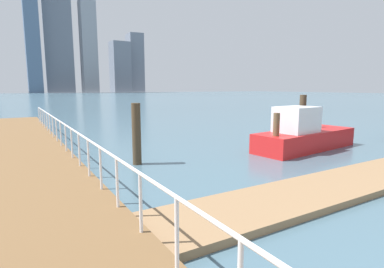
% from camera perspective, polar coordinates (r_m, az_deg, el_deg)
% --- Properties ---
extents(ground_plane, '(300.00, 300.00, 0.00)m').
position_cam_1_polar(ground_plane, '(19.66, -15.94, -0.05)').
color(ground_plane, '#476675').
extents(floating_dock, '(12.15, 2.00, 0.18)m').
position_cam_1_polar(floating_dock, '(9.51, 24.15, -9.13)').
color(floating_dock, '#93704C').
rests_on(floating_dock, ground_plane).
extents(boardwalk_railing, '(0.06, 28.90, 1.08)m').
position_cam_1_polar(boardwalk_railing, '(10.26, -20.35, -1.20)').
color(boardwalk_railing, white).
rests_on(boardwalk_railing, boardwalk).
extents(dock_piling_0, '(0.27, 0.27, 1.83)m').
position_cam_1_polar(dock_piling_0, '(13.18, 15.36, -0.17)').
color(dock_piling_0, brown).
rests_on(dock_piling_0, ground_plane).
extents(dock_piling_1, '(0.33, 0.33, 2.31)m').
position_cam_1_polar(dock_piling_1, '(11.57, -10.30, -0.01)').
color(dock_piling_1, '#473826').
rests_on(dock_piling_1, ground_plane).
extents(dock_piling_4, '(0.33, 0.33, 2.50)m').
position_cam_1_polar(dock_piling_4, '(16.40, 19.80, 2.50)').
color(dock_piling_4, '#473826').
rests_on(dock_piling_4, ground_plane).
extents(moored_boat_2, '(5.91, 2.39, 2.02)m').
position_cam_1_polar(moored_boat_2, '(15.10, 20.00, -0.17)').
color(moored_boat_2, red).
rests_on(moored_boat_2, ground_plane).
extents(skyline_tower_2, '(6.55, 6.95, 70.97)m').
position_cam_1_polar(skyline_tower_2, '(175.89, -27.83, 18.44)').
color(skyline_tower_2, slate).
rests_on(skyline_tower_2, ground_plane).
extents(skyline_tower_3, '(14.29, 9.05, 77.08)m').
position_cam_1_polar(skyline_tower_3, '(183.06, -23.87, 19.24)').
color(skyline_tower_3, slate).
rests_on(skyline_tower_3, ground_plane).
extents(skyline_tower_4, '(8.29, 7.01, 48.19)m').
position_cam_1_polar(skyline_tower_4, '(180.84, -18.69, 15.02)').
color(skyline_tower_4, '#8C939E').
rests_on(skyline_tower_4, ground_plane).
extents(skyline_tower_5, '(11.04, 9.27, 29.00)m').
position_cam_1_polar(skyline_tower_5, '(189.04, -13.20, 12.02)').
color(skyline_tower_5, slate).
rests_on(skyline_tower_5, ground_plane).
extents(skyline_tower_6, '(9.26, 12.30, 35.66)m').
position_cam_1_polar(skyline_tower_6, '(201.23, -10.55, 12.84)').
color(skyline_tower_6, slate).
rests_on(skyline_tower_6, ground_plane).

